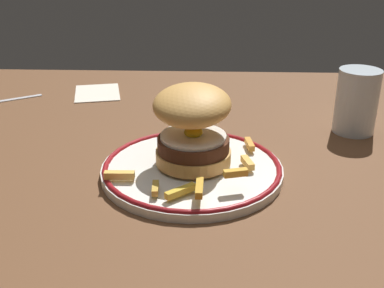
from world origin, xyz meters
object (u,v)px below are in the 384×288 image
at_px(burger, 193,125).
at_px(fork, 3,101).
at_px(napkin, 97,92).
at_px(dinner_plate, 192,168).
at_px(water_glass, 356,106).

bearing_deg(burger, fork, 143.79).
bearing_deg(napkin, fork, -161.75).
relative_size(dinner_plate, water_glass, 2.36).
bearing_deg(napkin, burger, -58.22).
relative_size(burger, napkin, 1.08).
xyz_separation_m(water_glass, napkin, (-0.48, 0.19, -0.04)).
height_order(water_glass, fork, water_glass).
distance_m(water_glass, napkin, 0.52).
height_order(water_glass, napkin, water_glass).
relative_size(water_glass, napkin, 0.94).
distance_m(dinner_plate, napkin, 0.41).
height_order(dinner_plate, burger, burger).
xyz_separation_m(water_glass, fork, (-0.66, 0.13, -0.04)).
bearing_deg(fork, water_glass, -11.22).
bearing_deg(burger, dinner_plate, -92.61).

